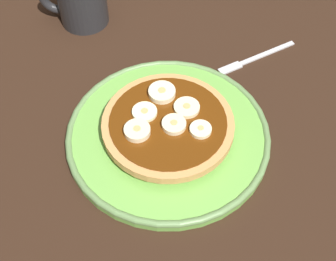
{
  "coord_description": "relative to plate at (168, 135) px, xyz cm",
  "views": [
    {
      "loc": [
        -3.31,
        35.13,
        48.36
      ],
      "look_at": [
        0.0,
        0.0,
        1.76
      ],
      "focal_mm": 50.21,
      "sensor_mm": 36.0,
      "label": 1
    }
  ],
  "objects": [
    {
      "name": "banana_slice_4",
      "position": [
        -4.0,
        1.11,
        3.04
      ],
      "size": [
        2.65,
        2.65,
        0.75
      ],
      "color": "#FCEFB8",
      "rests_on": "pancake_stack"
    },
    {
      "name": "banana_slice_5",
      "position": [
        1.17,
        -4.21,
        3.18
      ],
      "size": [
        3.44,
        3.44,
        1.02
      ],
      "color": "#F4E7B9",
      "rests_on": "pancake_stack"
    },
    {
      "name": "fork",
      "position": [
        -10.95,
        -15.4,
        -0.56
      ],
      "size": [
        11.35,
        8.05,
        0.5
      ],
      "color": "silver",
      "rests_on": "ground_plane"
    },
    {
      "name": "pancake_stack",
      "position": [
        0.09,
        -0.2,
        1.68
      ],
      "size": [
        16.28,
        16.44,
        2.42
      ],
      "color": "tan",
      "rests_on": "plate"
    },
    {
      "name": "plate",
      "position": [
        0.0,
        0.0,
        0.0
      ],
      "size": [
        25.74,
        25.74,
        1.51
      ],
      "color": "#72B74C",
      "rests_on": "ground_plane"
    },
    {
      "name": "banana_slice_0",
      "position": [
        -0.78,
        0.7,
        3.12
      ],
      "size": [
        2.95,
        2.95,
        0.9
      ],
      "color": "beige",
      "rests_on": "pancake_stack"
    },
    {
      "name": "banana_slice_2",
      "position": [
        2.98,
        -0.95,
        3.01
      ],
      "size": [
        3.1,
        3.1,
        0.68
      ],
      "color": "#F7F4BC",
      "rests_on": "pancake_stack"
    },
    {
      "name": "ground_plane",
      "position": [
        0.0,
        0.0,
        -2.31
      ],
      "size": [
        140.0,
        140.0,
        3.0
      ],
      "primitive_type": "cube",
      "color": "black"
    },
    {
      "name": "banana_slice_3",
      "position": [
        -2.12,
        -2.12,
        3.05
      ],
      "size": [
        3.23,
        3.23,
        0.77
      ],
      "color": "#F6E6B2",
      "rests_on": "pancake_stack"
    },
    {
      "name": "banana_slice_1",
      "position": [
        3.48,
        2.09,
        3.18
      ],
      "size": [
        3.17,
        3.17,
        1.02
      ],
      "color": "#F7E4B3",
      "rests_on": "pancake_stack"
    }
  ]
}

